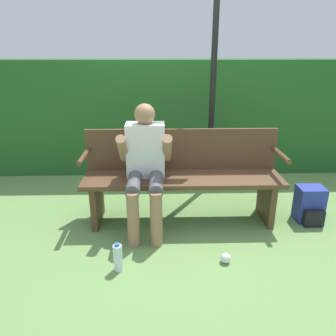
{
  "coord_description": "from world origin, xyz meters",
  "views": [
    {
      "loc": [
        -0.23,
        -3.03,
        1.71
      ],
      "look_at": [
        -0.15,
        -0.1,
        0.62
      ],
      "focal_mm": 35.0,
      "sensor_mm": 36.0,
      "label": 1
    }
  ],
  "objects": [
    {
      "name": "signpost",
      "position": [
        0.4,
        0.86,
        1.68
      ],
      "size": [
        0.47,
        0.09,
        2.92
      ],
      "color": "black",
      "rests_on": "ground"
    },
    {
      "name": "park_bench",
      "position": [
        0.0,
        0.07,
        0.49
      ],
      "size": [
        1.98,
        0.48,
        0.92
      ],
      "color": "#513823",
      "rests_on": "ground"
    },
    {
      "name": "hedge_back",
      "position": [
        0.0,
        1.57,
        0.78
      ],
      "size": [
        12.0,
        0.55,
        1.55
      ],
      "color": "#235623",
      "rests_on": "ground"
    },
    {
      "name": "ground_plane",
      "position": [
        0.0,
        0.0,
        0.0
      ],
      "size": [
        40.0,
        40.0,
        0.0
      ],
      "primitive_type": "plane",
      "color": "#668E4C"
    },
    {
      "name": "water_bottle",
      "position": [
        -0.57,
        -0.81,
        0.12
      ],
      "size": [
        0.07,
        0.07,
        0.25
      ],
      "color": "silver",
      "rests_on": "ground"
    },
    {
      "name": "backpack",
      "position": [
        1.31,
        -0.04,
        0.18
      ],
      "size": [
        0.26,
        0.28,
        0.37
      ],
      "color": "#283893",
      "rests_on": "ground"
    },
    {
      "name": "litter_crumple",
      "position": [
        0.32,
        -0.73,
        0.04
      ],
      "size": [
        0.09,
        0.09,
        0.09
      ],
      "color": "silver",
      "rests_on": "ground"
    },
    {
      "name": "parked_car",
      "position": [
        -4.47,
        8.94,
        0.57
      ],
      "size": [
        2.55,
        4.77,
        1.19
      ],
      "rotation": [
        0.0,
        0.0,
        1.76
      ],
      "color": "#B7BCC6",
      "rests_on": "ground"
    },
    {
      "name": "person_seated",
      "position": [
        -0.37,
        -0.08,
        0.67
      ],
      "size": [
        0.51,
        0.66,
        1.21
      ],
      "color": "silver",
      "rests_on": "ground"
    }
  ]
}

